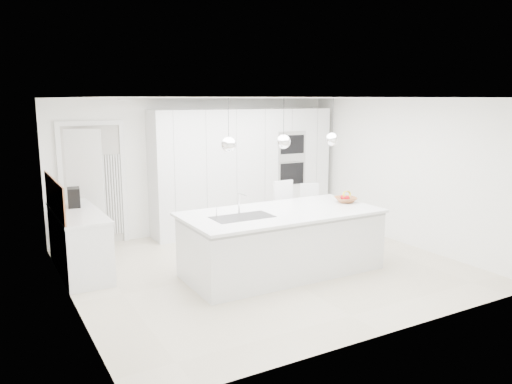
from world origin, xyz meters
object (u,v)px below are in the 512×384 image
fruit_bowl (346,200)px  island_base (282,244)px  bar_stool_left (288,217)px  bar_stool_right (314,215)px  espresso_machine (74,197)px

fruit_bowl → island_base: bearing=-176.2°
bar_stool_left → fruit_bowl: bearing=-54.8°
bar_stool_left → bar_stool_right: (0.59, 0.10, -0.05)m
island_base → bar_stool_right: bearing=37.3°
fruit_bowl → bar_stool_left: bar_stool_left is taller
espresso_machine → island_base: bearing=-27.3°
fruit_bowl → espresso_machine: 4.12m
island_base → espresso_machine: bearing=144.4°
island_base → fruit_bowl: 1.32m
island_base → bar_stool_left: bearing=52.9°
bar_stool_right → bar_stool_left: bearing=-154.0°
espresso_machine → bar_stool_right: 3.89m
bar_stool_right → espresso_machine: bearing=-176.7°
island_base → fruit_bowl: bearing=3.8°
island_base → bar_stool_right: 1.54m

